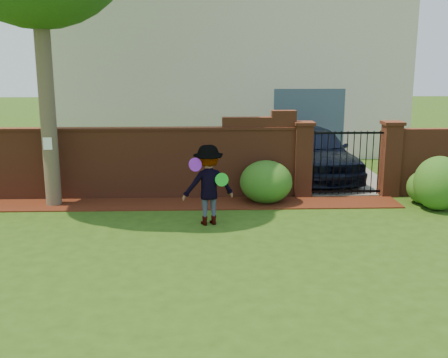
{
  "coord_description": "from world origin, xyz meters",
  "views": [
    {
      "loc": [
        -0.03,
        -8.97,
        3.39
      ],
      "look_at": [
        0.35,
        1.4,
        1.05
      ],
      "focal_mm": 43.0,
      "sensor_mm": 36.0,
      "label": 1
    }
  ],
  "objects_px": {
    "car": "(315,153)",
    "frisbee_purple": "(195,165)",
    "man": "(208,185)",
    "frisbee_green": "(222,180)"
  },
  "relations": [
    {
      "from": "man",
      "to": "frisbee_green",
      "type": "bearing_deg",
      "value": 143.64
    },
    {
      "from": "car",
      "to": "frisbee_green",
      "type": "xyz_separation_m",
      "value": [
        -2.79,
        -4.28,
        0.21
      ]
    },
    {
      "from": "car",
      "to": "frisbee_green",
      "type": "bearing_deg",
      "value": -131.89
    },
    {
      "from": "man",
      "to": "frisbee_purple",
      "type": "relative_size",
      "value": 5.99
    },
    {
      "from": "man",
      "to": "frisbee_green",
      "type": "distance_m",
      "value": 0.33
    },
    {
      "from": "car",
      "to": "frisbee_purple",
      "type": "relative_size",
      "value": 16.12
    },
    {
      "from": "car",
      "to": "frisbee_purple",
      "type": "height_order",
      "value": "car"
    },
    {
      "from": "man",
      "to": "frisbee_purple",
      "type": "distance_m",
      "value": 0.6
    },
    {
      "from": "man",
      "to": "frisbee_purple",
      "type": "height_order",
      "value": "man"
    },
    {
      "from": "car",
      "to": "man",
      "type": "distance_m",
      "value": 5.17
    }
  ]
}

